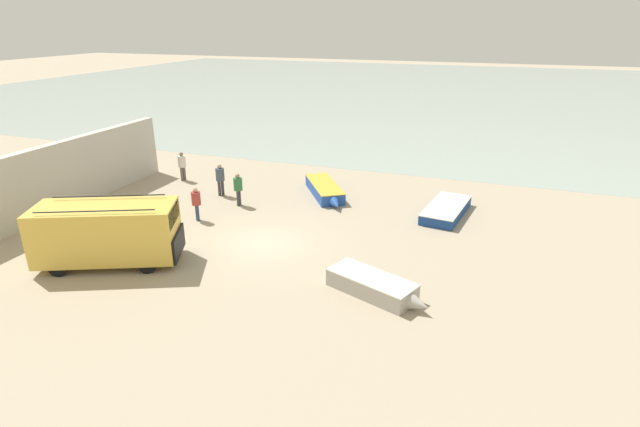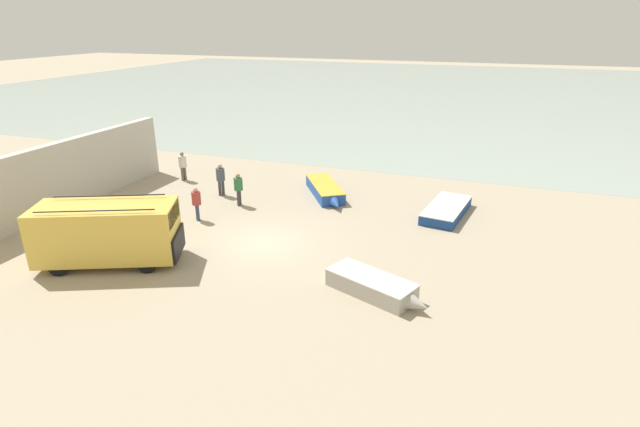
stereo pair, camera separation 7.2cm
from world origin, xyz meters
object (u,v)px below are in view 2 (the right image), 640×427
fishing_rowboat_1 (326,190)px  fisherman_1 (238,186)px  fishing_rowboat_2 (375,286)px  fisherman_0 (221,177)px  fisherman_3 (196,201)px  parked_van (108,232)px  fishing_rowboat_0 (447,209)px  fisherman_2 (183,164)px

fishing_rowboat_1 → fisherman_1: bearing=-85.0°
fishing_rowboat_2 → fisherman_0: 12.71m
fisherman_3 → parked_van: bearing=38.3°
parked_van → fisherman_3: size_ratio=3.50×
fishing_rowboat_0 → fishing_rowboat_1: 6.50m
fishing_rowboat_1 → fisherman_0: fisherman_0 is taller
fishing_rowboat_0 → fisherman_0: bearing=104.5°
parked_van → fisherman_2: parked_van is taller
fishing_rowboat_2 → fisherman_0: bearing=166.1°
fishing_rowboat_1 → fisherman_3: fisherman_3 is taller
fishing_rowboat_0 → fisherman_1: (-10.14, -2.35, 0.76)m
fisherman_0 → fisherman_3: (0.77, -3.51, -0.08)m
fishing_rowboat_0 → fisherman_2: fisherman_2 is taller
fisherman_2 → fisherman_3: (4.24, -5.10, -0.05)m
fishing_rowboat_0 → fishing_rowboat_1: bearing=93.3°
parked_van → fisherman_0: 8.49m
parked_van → fishing_rowboat_0: parked_van is taller
fisherman_0 → fisherman_2: (-3.47, 1.59, -0.02)m
parked_van → fishing_rowboat_2: 10.37m
parked_van → fishing_rowboat_2: size_ratio=1.46×
fisherman_2 → fisherman_3: fisherman_2 is taller
fishing_rowboat_1 → fisherman_1: 4.72m
fishing_rowboat_0 → fisherman_0: size_ratio=2.78×
fishing_rowboat_0 → fisherman_3: bearing=121.8°
fishing_rowboat_0 → fishing_rowboat_2: 8.79m
parked_van → fisherman_3: 5.03m
fisherman_0 → fisherman_3: 3.59m
fisherman_0 → fishing_rowboat_1: bearing=72.2°
fishing_rowboat_0 → fishing_rowboat_2: bearing=178.7°
parked_van → fishing_rowboat_2: bearing=-17.7°
parked_van → fisherman_1: size_ratio=3.37×
fishing_rowboat_0 → fisherman_0: (-11.78, -1.31, 0.79)m
fishing_rowboat_1 → fisherman_3: 7.06m
fishing_rowboat_1 → fishing_rowboat_2: (5.03, -9.21, 0.01)m
parked_van → fishing_rowboat_1: 11.63m
fisherman_0 → fisherman_1: size_ratio=1.04×
parked_van → fisherman_2: size_ratio=3.32×
fisherman_0 → fisherman_1: (1.64, -1.04, -0.04)m
fisherman_3 → fishing_rowboat_0: bearing=159.8°
fisherman_1 → fisherman_3: (-0.87, -2.47, -0.04)m
parked_van → fisherman_0: size_ratio=3.25×
fisherman_3 → fisherman_1: bearing=-153.3°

